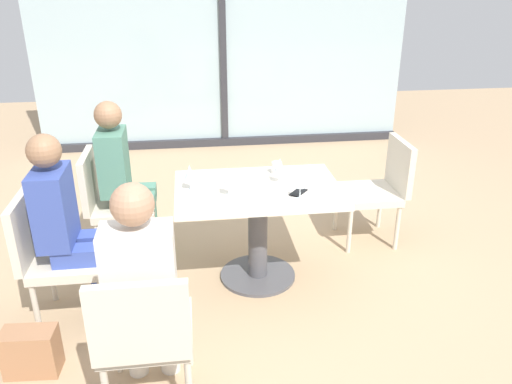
{
  "coord_description": "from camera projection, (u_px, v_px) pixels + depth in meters",
  "views": [
    {
      "loc": [
        -0.44,
        -3.24,
        2.12
      ],
      "look_at": [
        0.0,
        0.1,
        0.65
      ],
      "focal_mm": 35.81,
      "sensor_mm": 36.0,
      "label": 1
    }
  ],
  "objects": [
    {
      "name": "ground_plane",
      "position": [
        258.0,
        276.0,
        3.84
      ],
      "size": [
        12.0,
        12.0,
        0.0
      ],
      "primitive_type": "plane",
      "color": "tan"
    },
    {
      "name": "window_wall_backdrop",
      "position": [
        223.0,
        50.0,
        6.26
      ],
      "size": [
        4.59,
        0.1,
        2.7
      ],
      "color": "#A0B7BC",
      "rests_on": "ground_plane"
    },
    {
      "name": "dining_table_main",
      "position": [
        258.0,
        214.0,
        3.63
      ],
      "size": [
        1.15,
        0.79,
        0.73
      ],
      "color": "silver",
      "rests_on": "ground_plane"
    },
    {
      "name": "chair_side_end",
      "position": [
        53.0,
        251.0,
        3.2
      ],
      "size": [
        0.5,
        0.46,
        0.87
      ],
      "color": "beige",
      "rests_on": "ground_plane"
    },
    {
      "name": "chair_front_left",
      "position": [
        145.0,
        332.0,
        2.49
      ],
      "size": [
        0.46,
        0.5,
        0.87
      ],
      "color": "beige",
      "rests_on": "ground_plane"
    },
    {
      "name": "chair_far_left",
      "position": [
        111.0,
        199.0,
        3.93
      ],
      "size": [
        0.5,
        0.46,
        0.87
      ],
      "color": "beige",
      "rests_on": "ground_plane"
    },
    {
      "name": "chair_far_right",
      "position": [
        380.0,
        185.0,
        4.19
      ],
      "size": [
        0.5,
        0.46,
        0.87
      ],
      "color": "beige",
      "rests_on": "ground_plane"
    },
    {
      "name": "person_side_end",
      "position": [
        66.0,
        221.0,
        3.14
      ],
      "size": [
        0.39,
        0.34,
        1.26
      ],
      "color": "#384C9E",
      "rests_on": "ground_plane"
    },
    {
      "name": "person_front_left",
      "position": [
        142.0,
        284.0,
        2.51
      ],
      "size": [
        0.34,
        0.39,
        1.26
      ],
      "color": "silver",
      "rests_on": "ground_plane"
    },
    {
      "name": "person_far_left",
      "position": [
        123.0,
        174.0,
        3.86
      ],
      "size": [
        0.39,
        0.34,
        1.26
      ],
      "color": "#4C7F6B",
      "rests_on": "ground_plane"
    },
    {
      "name": "wine_glass_0",
      "position": [
        229.0,
        178.0,
        3.36
      ],
      "size": [
        0.07,
        0.07,
        0.18
      ],
      "color": "silver",
      "rests_on": "dining_table_main"
    },
    {
      "name": "wine_glass_1",
      "position": [
        190.0,
        172.0,
        3.45
      ],
      "size": [
        0.07,
        0.07,
        0.18
      ],
      "color": "silver",
      "rests_on": "dining_table_main"
    },
    {
      "name": "wine_glass_2",
      "position": [
        300.0,
        181.0,
        3.31
      ],
      "size": [
        0.07,
        0.07,
        0.18
      ],
      "color": "silver",
      "rests_on": "dining_table_main"
    },
    {
      "name": "wine_glass_3",
      "position": [
        280.0,
        166.0,
        3.57
      ],
      "size": [
        0.07,
        0.07,
        0.18
      ],
      "color": "silver",
      "rests_on": "dining_table_main"
    },
    {
      "name": "coffee_cup",
      "position": [
        277.0,
        168.0,
        3.77
      ],
      "size": [
        0.08,
        0.08,
        0.09
      ],
      "primitive_type": "cylinder",
      "color": "white",
      "rests_on": "dining_table_main"
    },
    {
      "name": "cell_phone_on_table",
      "position": [
        298.0,
        192.0,
        3.46
      ],
      "size": [
        0.15,
        0.16,
        0.01
      ],
      "primitive_type": "cube",
      "rotation": [
        0.0,
        0.0,
        -0.69
      ],
      "color": "black",
      "rests_on": "dining_table_main"
    },
    {
      "name": "handbag_0",
      "position": [
        31.0,
        352.0,
        2.88
      ],
      "size": [
        0.31,
        0.18,
        0.28
      ],
      "primitive_type": "cube",
      "rotation": [
        0.0,
        0.0,
        -0.06
      ],
      "color": "#A3704C",
      "rests_on": "ground_plane"
    }
  ]
}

